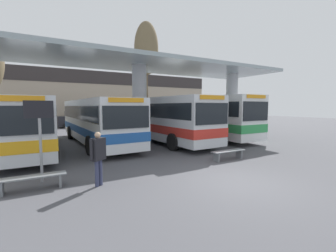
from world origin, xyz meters
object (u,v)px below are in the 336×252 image
Objects in this scene: waiting_bench_near_pillar at (32,180)px; parked_car_street at (76,119)px; transit_bus_far_right_bay at (200,115)px; pedestrian_waiting at (98,153)px; transit_bus_right_bay at (163,117)px; transit_bus_left_bay at (28,121)px; waiting_bench_mid_platform at (228,153)px; transit_bus_center_bay at (96,119)px; info_sign_platform at (40,124)px; poplar_tree_behind_left at (146,49)px.

parked_car_street reaches higher than waiting_bench_near_pillar.
transit_bus_far_right_bay is 6.51× the size of pedestrian_waiting.
waiting_bench_near_pillar is (-8.20, -6.59, -1.47)m from transit_bus_right_bay.
transit_bus_left_bay is at bearing 93.01° from waiting_bench_near_pillar.
transit_bus_center_bay is at bearing 119.40° from waiting_bench_mid_platform.
waiting_bench_mid_platform is (0.11, -6.59, -1.47)m from transit_bus_right_bay.
info_sign_platform reaches higher than pedestrian_waiting.
transit_bus_center_bay is at bearing -175.66° from transit_bus_left_bay.
transit_bus_left_bay is 12.73m from transit_bus_far_right_bay.
waiting_bench_mid_platform is at bearing -98.25° from poplar_tree_behind_left.
transit_bus_center_bay is 9.03m from pedestrian_waiting.
transit_bus_center_bay is 11.63m from poplar_tree_behind_left.
transit_bus_center_bay is 1.13× the size of transit_bus_right_bay.
waiting_bench_near_pillar is (-12.31, -7.57, -1.54)m from transit_bus_far_right_bay.
parked_car_street is at bearing 79.79° from waiting_bench_near_pillar.
poplar_tree_behind_left is at bearing -107.65° from transit_bus_right_bay.
waiting_bench_near_pillar is 22.81m from parked_car_street.
transit_bus_right_bay is at bearing -105.52° from poplar_tree_behind_left.
transit_bus_center_bay is 6.18× the size of waiting_bench_near_pillar.
parked_car_street is at bearing -107.19° from transit_bus_left_bay.
transit_bus_far_right_bay reaches higher than transit_bus_center_bay.
pedestrian_waiting is (1.91, -0.60, 0.75)m from waiting_bench_near_pillar.
info_sign_platform is at bearing -102.06° from parked_car_street.
transit_bus_left_bay is 14.54m from poplar_tree_behind_left.
waiting_bench_mid_platform is at bearing 88.80° from transit_bus_right_bay.
transit_bus_center_bay is at bearing -4.55° from transit_bus_far_right_bay.
transit_bus_center_bay reaches higher than parked_car_street.
waiting_bench_near_pillar is at bearing -125.53° from poplar_tree_behind_left.
pedestrian_waiting is at bearing -97.47° from parked_car_street.
info_sign_platform reaches higher than waiting_bench_mid_platform.
transit_bus_left_bay is at bearing 71.54° from pedestrian_waiting.
transit_bus_center_bay is 1.02× the size of transit_bus_far_right_bay.
transit_bus_far_right_bay is 8.70m from waiting_bench_mid_platform.
pedestrian_waiting is 0.42× the size of parked_car_street.
parked_car_street is (-4.27, 22.44, 0.63)m from waiting_bench_mid_platform.
poplar_tree_behind_left is (8.52, 15.20, 7.63)m from pedestrian_waiting.
transit_bus_left_bay is at bearing -10.86° from transit_bus_right_bay.
pedestrian_waiting is (-6.40, -0.60, 0.75)m from waiting_bench_mid_platform.
poplar_tree_behind_left reaches higher than waiting_bench_mid_platform.
transit_bus_right_bay reaches higher than info_sign_platform.
transit_bus_left_bay is 8.05m from waiting_bench_near_pillar.
waiting_bench_near_pillar is 1.03× the size of waiting_bench_mid_platform.
pedestrian_waiting is (2.33, -8.52, -0.62)m from transit_bus_left_bay.
poplar_tree_behind_left is 12.75m from parked_car_street.
waiting_bench_near_pillar is (-3.67, -8.24, -1.38)m from transit_bus_center_bay.
waiting_bench_mid_platform is at bearing 117.05° from transit_bus_center_bay.
transit_bus_far_right_bay reaches higher than pedestrian_waiting.
waiting_bench_near_pillar is at bearing 92.88° from transit_bus_left_bay.
pedestrian_waiting is (-10.40, -8.17, -0.79)m from transit_bus_far_right_bay.
transit_bus_center_bay is at bearing 45.00° from pedestrian_waiting.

